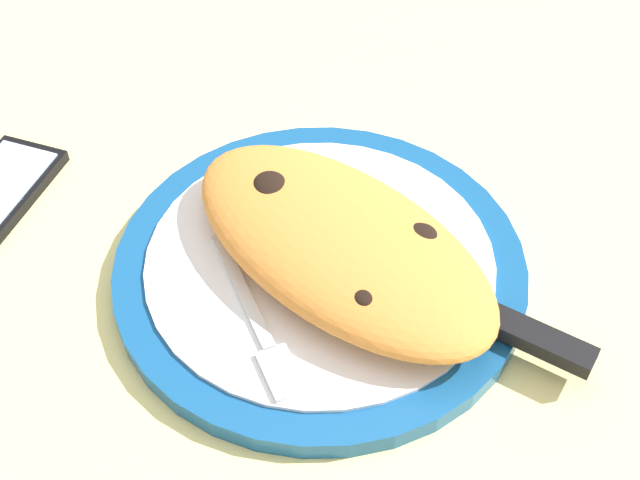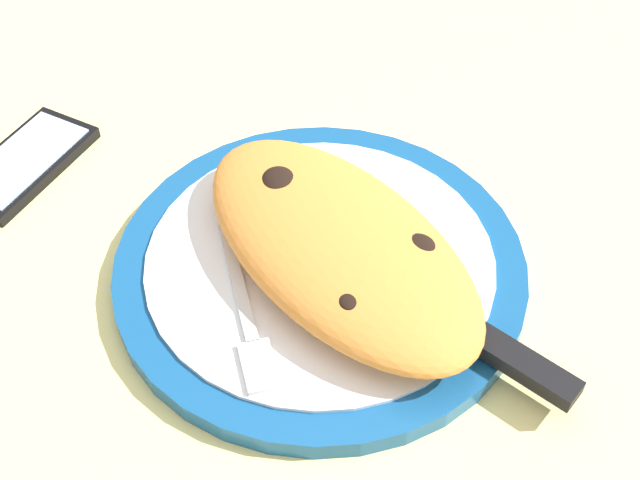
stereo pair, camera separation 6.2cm
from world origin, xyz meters
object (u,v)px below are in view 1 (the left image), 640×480
Objects in this scene: plate at (320,267)px; knife at (474,311)px; calzone at (341,243)px; fork at (259,326)px.

plate is 11.94cm from knife.
fork is at bearing -73.41° from calzone.
fork is at bearing -115.32° from knife.
calzone is at bearing 40.61° from plate.
knife is (6.32, 13.37, 0.29)cm from fork.
calzone reaches higher than fork.
plate is at bearing -145.83° from knife.
knife is at bearing 33.20° from calzone.
calzone is at bearing -146.80° from knife.
knife is at bearing 64.68° from fork.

